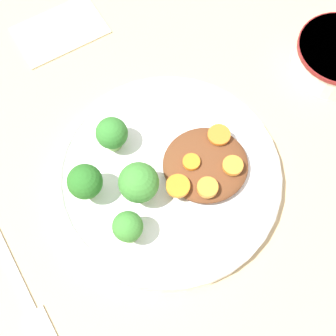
{
  "coord_description": "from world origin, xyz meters",
  "views": [
    {
      "loc": [
        -0.03,
        -0.21,
        0.53
      ],
      "look_at": [
        0.0,
        0.0,
        0.03
      ],
      "focal_mm": 50.0,
      "sensor_mm": 36.0,
      "label": 1
    }
  ],
  "objects": [
    {
      "name": "carrot_slice_0",
      "position": [
        0.07,
        -0.01,
        0.04
      ],
      "size": [
        0.02,
        0.02,
        0.01
      ],
      "primitive_type": "cylinder",
      "color": "orange",
      "rests_on": "stew_mound"
    },
    {
      "name": "broccoli_floret_3",
      "position": [
        -0.09,
        -0.01,
        0.05
      ],
      "size": [
        0.04,
        0.04,
        0.06
      ],
      "color": "#759E51",
      "rests_on": "plate"
    },
    {
      "name": "stew_mound",
      "position": [
        0.04,
        -0.0,
        0.03
      ],
      "size": [
        0.1,
        0.1,
        0.02
      ],
      "primitive_type": "ellipsoid",
      "color": "brown",
      "rests_on": "plate"
    },
    {
      "name": "carrot_slice_1",
      "position": [
        0.01,
        -0.03,
        0.04
      ],
      "size": [
        0.03,
        0.03,
        0.0
      ],
      "primitive_type": "cylinder",
      "color": "orange",
      "rests_on": "stew_mound"
    },
    {
      "name": "carrot_slice_3",
      "position": [
        0.06,
        0.03,
        0.04
      ],
      "size": [
        0.03,
        0.03,
        0.0
      ],
      "primitive_type": "cylinder",
      "color": "orange",
      "rests_on": "stew_mound"
    },
    {
      "name": "carrot_slice_4",
      "position": [
        0.03,
        0.0,
        0.04
      ],
      "size": [
        0.02,
        0.02,
        0.01
      ],
      "primitive_type": "cylinder",
      "color": "orange",
      "rests_on": "stew_mound"
    },
    {
      "name": "ground_plane",
      "position": [
        0.0,
        0.0,
        0.0
      ],
      "size": [
        4.0,
        4.0,
        0.0
      ],
      "primitive_type": "plane",
      "color": "tan"
    },
    {
      "name": "fork",
      "position": [
        -0.17,
        -0.11,
        0.0
      ],
      "size": [
        0.09,
        0.18,
        0.01
      ],
      "rotation": [
        0.0,
        0.0,
        5.11
      ],
      "color": "silver",
      "rests_on": "ground_plane"
    },
    {
      "name": "broccoli_floret_1",
      "position": [
        -0.06,
        0.05,
        0.05
      ],
      "size": [
        0.04,
        0.04,
        0.05
      ],
      "color": "#7FA85B",
      "rests_on": "plate"
    },
    {
      "name": "broccoli_floret_0",
      "position": [
        -0.04,
        -0.02,
        0.05
      ],
      "size": [
        0.04,
        0.04,
        0.06
      ],
      "color": "#759E51",
      "rests_on": "plate"
    },
    {
      "name": "plate",
      "position": [
        0.0,
        0.0,
        0.01
      ],
      "size": [
        0.27,
        0.27,
        0.02
      ],
      "color": "white",
      "rests_on": "ground_plane"
    },
    {
      "name": "carrot_slice_2",
      "position": [
        0.04,
        -0.03,
        0.04
      ],
      "size": [
        0.02,
        0.02,
        0.01
      ],
      "primitive_type": "cylinder",
      "color": "orange",
      "rests_on": "stew_mound"
    },
    {
      "name": "broccoli_floret_2",
      "position": [
        -0.05,
        -0.07,
        0.05
      ],
      "size": [
        0.03,
        0.03,
        0.05
      ],
      "color": "#759E51",
      "rests_on": "plate"
    },
    {
      "name": "napkin",
      "position": [
        -0.12,
        0.24,
        0.0
      ],
      "size": [
        0.14,
        0.12,
        0.01
      ],
      "rotation": [
        0.0,
        0.0,
        0.39
      ],
      "color": "beige",
      "rests_on": "ground_plane"
    }
  ]
}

